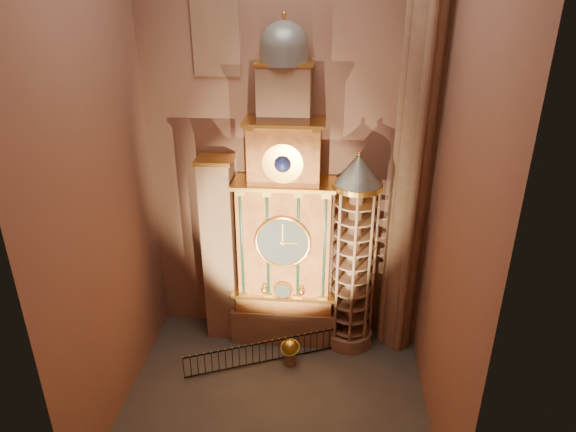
# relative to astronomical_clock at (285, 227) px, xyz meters

# --- Properties ---
(floor) EXTENTS (14.00, 14.00, 0.00)m
(floor) POSITION_rel_astronomical_clock_xyz_m (0.00, -4.96, -6.68)
(floor) COLOR #383330
(floor) RESTS_ON ground
(wall_back) EXTENTS (22.00, 0.00, 22.00)m
(wall_back) POSITION_rel_astronomical_clock_xyz_m (0.00, 1.04, 4.32)
(wall_back) COLOR #8F5D4D
(wall_back) RESTS_ON floor
(wall_left) EXTENTS (0.00, 22.00, 22.00)m
(wall_left) POSITION_rel_astronomical_clock_xyz_m (-7.00, -4.96, 4.32)
(wall_left) COLOR #8F5D4D
(wall_left) RESTS_ON floor
(wall_right) EXTENTS (0.00, 22.00, 22.00)m
(wall_right) POSITION_rel_astronomical_clock_xyz_m (7.00, -4.96, 4.32)
(wall_right) COLOR #8F5D4D
(wall_right) RESTS_ON floor
(astronomical_clock) EXTENTS (5.60, 2.41, 16.70)m
(astronomical_clock) POSITION_rel_astronomical_clock_xyz_m (0.00, 0.00, 0.00)
(astronomical_clock) COLOR #8C634C
(astronomical_clock) RESTS_ON floor
(portrait_tower) EXTENTS (1.80, 1.60, 10.20)m
(portrait_tower) POSITION_rel_astronomical_clock_xyz_m (-3.40, 0.02, -1.53)
(portrait_tower) COLOR #8C634C
(portrait_tower) RESTS_ON floor
(stair_turret) EXTENTS (2.50, 2.50, 10.80)m
(stair_turret) POSITION_rel_astronomical_clock_xyz_m (3.50, -0.26, -1.41)
(stair_turret) COLOR #8C634C
(stair_turret) RESTS_ON floor
(gothic_pier) EXTENTS (2.04, 2.04, 22.00)m
(gothic_pier) POSITION_rel_astronomical_clock_xyz_m (6.10, 0.04, 4.32)
(gothic_pier) COLOR #8C634C
(gothic_pier) RESTS_ON floor
(stained_glass_window) EXTENTS (2.20, 0.14, 5.20)m
(stained_glass_window) POSITION_rel_astronomical_clock_xyz_m (-3.20, 0.95, 9.82)
(stained_glass_window) COLOR navy
(stained_glass_window) RESTS_ON wall_back
(celestial_globe) EXTENTS (1.13, 1.08, 1.43)m
(celestial_globe) POSITION_rel_astronomical_clock_xyz_m (0.48, -2.38, -5.82)
(celestial_globe) COLOR #8C634C
(celestial_globe) RESTS_ON floor
(iron_railing) EXTENTS (8.71, 3.55, 1.27)m
(iron_railing) POSITION_rel_astronomical_clock_xyz_m (-0.27, -2.24, -5.99)
(iron_railing) COLOR black
(iron_railing) RESTS_ON floor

